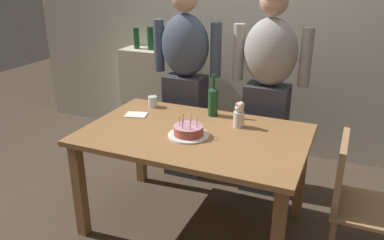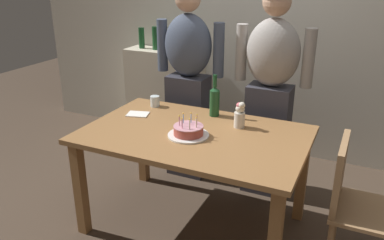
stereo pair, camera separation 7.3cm
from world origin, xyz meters
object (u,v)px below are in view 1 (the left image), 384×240
object	(u,v)px
person_man_bearded	(185,81)
dining_chair	(354,197)
birthday_cake	(189,131)
water_glass_near	(153,102)
wine_bottle	(213,100)
flower_vase	(239,114)
napkin_stack	(136,115)
person_woman_cardigan	(268,91)

from	to	relation	value
person_man_bearded	dining_chair	size ratio (longest dim) A/B	1.90
dining_chair	person_man_bearded	bearing A→B (deg)	62.40
birthday_cake	dining_chair	distance (m)	1.09
person_man_bearded	water_glass_near	bearing A→B (deg)	70.57
wine_bottle	flower_vase	world-z (taller)	wine_bottle
person_man_bearded	dining_chair	world-z (taller)	person_man_bearded
napkin_stack	dining_chair	size ratio (longest dim) A/B	0.18
flower_vase	dining_chair	distance (m)	0.90
birthday_cake	napkin_stack	xyz separation A→B (m)	(-0.52, 0.20, -0.03)
flower_vase	dining_chair	size ratio (longest dim) A/B	0.22
flower_vase	person_man_bearded	world-z (taller)	person_man_bearded
flower_vase	person_man_bearded	size ratio (longest dim) A/B	0.11
napkin_stack	person_man_bearded	distance (m)	0.61
water_glass_near	flower_vase	xyz separation A→B (m)	(0.75, -0.13, 0.05)
flower_vase	water_glass_near	bearing A→B (deg)	169.93
person_woman_cardigan	dining_chair	xyz separation A→B (m)	(0.72, -0.75, -0.36)
napkin_stack	person_man_bearded	bearing A→B (deg)	75.65
water_glass_near	dining_chair	size ratio (longest dim) A/B	0.10
birthday_cake	person_man_bearded	bearing A→B (deg)	115.61
birthday_cake	person_woman_cardigan	size ratio (longest dim) A/B	0.17
birthday_cake	wine_bottle	distance (m)	0.44
person_man_bearded	person_woman_cardigan	distance (m)	0.71
wine_bottle	dining_chair	distance (m)	1.17
wine_bottle	flower_vase	size ratio (longest dim) A/B	1.66
wine_bottle	person_woman_cardigan	size ratio (longest dim) A/B	0.19
wine_bottle	napkin_stack	bearing A→B (deg)	-156.56
water_glass_near	flower_vase	size ratio (longest dim) A/B	0.45
napkin_stack	flower_vase	bearing A→B (deg)	6.47
person_man_bearded	person_woman_cardigan	world-z (taller)	same
person_woman_cardigan	person_man_bearded	bearing A→B (deg)	0.00
flower_vase	person_woman_cardigan	size ratio (longest dim) A/B	0.11
dining_chair	wine_bottle	bearing A→B (deg)	69.15
napkin_stack	wine_bottle	bearing A→B (deg)	23.44
napkin_stack	dining_chair	world-z (taller)	dining_chair
water_glass_near	wine_bottle	bearing A→B (deg)	0.87
napkin_stack	person_woman_cardigan	distance (m)	1.04
person_man_bearded	dining_chair	xyz separation A→B (m)	(1.43, -0.75, -0.36)
napkin_stack	flower_vase	distance (m)	0.79
napkin_stack	dining_chair	bearing A→B (deg)	-6.12
person_man_bearded	dining_chair	bearing A→B (deg)	152.40
birthday_cake	person_woman_cardigan	xyz separation A→B (m)	(0.34, 0.78, 0.10)
water_glass_near	dining_chair	distance (m)	1.62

